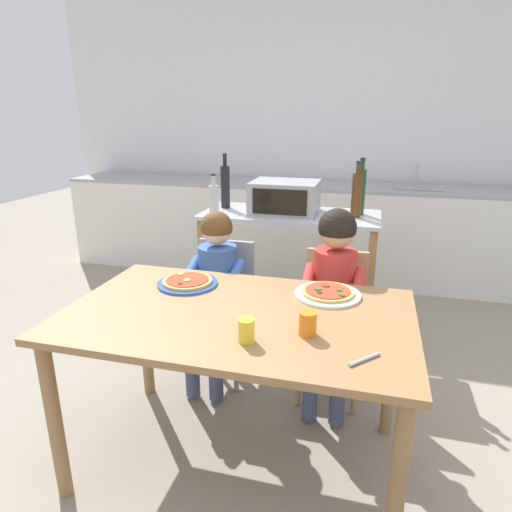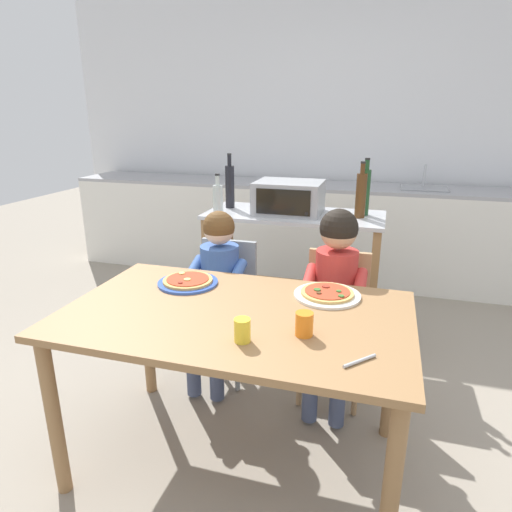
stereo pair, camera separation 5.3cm
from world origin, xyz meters
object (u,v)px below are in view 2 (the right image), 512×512
kitchen_island_cart (293,255)px  pizza_plate_white (327,294)px  bottle_slim_sauce (365,191)px  child_in_red_shirt (334,286)px  pizza_plate_blue_rimmed (188,281)px  bottle_dark_olive_oil (361,194)px  dining_chair_right (335,314)px  toaster_oven (289,197)px  bottle_clear_vinegar (218,198)px  dining_chair_left (224,298)px  drinking_cup_orange (304,324)px  serving_spoon (360,361)px  bottle_squat_spirits (230,186)px  child_in_blue_striped_shirt (216,279)px  dining_table (236,333)px  drinking_cup_yellow (242,330)px

kitchen_island_cart → pizza_plate_white: (0.37, -1.05, 0.17)m
bottle_slim_sauce → child_in_red_shirt: size_ratio=0.35×
bottle_slim_sauce → pizza_plate_blue_rimmed: bottle_slim_sauce is taller
bottle_dark_olive_oil → dining_chair_right: size_ratio=0.45×
toaster_oven → bottle_clear_vinegar: bottle_clear_vinegar is taller
dining_chair_left → dining_chair_right: bearing=-2.8°
pizza_plate_blue_rimmed → drinking_cup_orange: size_ratio=3.18×
serving_spoon → bottle_slim_sauce: bearing=93.4°
kitchen_island_cart → bottle_squat_spirits: 0.67m
bottle_dark_olive_oil → child_in_blue_striped_shirt: bottle_dark_olive_oil is taller
bottle_clear_vinegar → drinking_cup_orange: 1.53m
child_in_red_shirt → pizza_plate_white: 0.31m
child_in_blue_striped_shirt → child_in_red_shirt: child_in_red_shirt is taller
bottle_squat_spirits → dining_table: size_ratio=0.27×
child_in_red_shirt → drinking_cup_yellow: bearing=-106.6°
child_in_blue_striped_shirt → drinking_cup_orange: 0.97m
kitchen_island_cart → pizza_plate_white: bearing=-70.5°
child_in_blue_striped_shirt → serving_spoon: (0.85, -0.85, 0.12)m
bottle_squat_spirits → child_in_blue_striped_shirt: bottle_squat_spirits is taller
bottle_clear_vinegar → child_in_blue_striped_shirt: (0.19, -0.55, -0.35)m
toaster_oven → dining_chair_left: 0.84m
bottle_squat_spirits → serving_spoon: bearing=-57.6°
toaster_oven → serving_spoon: 1.70m
dining_chair_left → drinking_cup_yellow: (0.43, -0.95, 0.32)m
bottle_slim_sauce → drinking_cup_orange: size_ratio=4.12×
pizza_plate_blue_rimmed → child_in_red_shirt: bearing=27.0°
bottle_clear_vinegar → dining_chair_right: (0.86, -0.46, -0.52)m
bottle_clear_vinegar → drinking_cup_orange: bottle_clear_vinegar is taller
pizza_plate_blue_rimmed → drinking_cup_yellow: 0.63m
kitchen_island_cart → dining_chair_left: bearing=-116.1°
drinking_cup_orange → serving_spoon: size_ratio=0.65×
dining_table → dining_chair_right: dining_chair_right is taller
dining_table → serving_spoon: bearing=-26.1°
dining_chair_right → child_in_blue_striped_shirt: 0.69m
dining_chair_right → serving_spoon: size_ratio=5.79×
pizza_plate_white → child_in_red_shirt: bearing=90.0°
bottle_dark_olive_oil → serving_spoon: (0.12, -1.57, -0.28)m
dining_chair_left → drinking_cup_orange: 1.10m
drinking_cup_orange → bottle_slim_sauce: bearing=85.7°
dining_table → child_in_blue_striped_shirt: (-0.32, 0.60, -0.01)m
kitchen_island_cart → drinking_cup_yellow: bearing=-85.1°
dining_chair_left → bottle_squat_spirits: bearing=106.1°
child_in_blue_striped_shirt → serving_spoon: bearing=-45.2°
child_in_red_shirt → bottle_dark_olive_oil: bearing=85.4°
bottle_dark_olive_oil → dining_chair_right: 0.85m
pizza_plate_blue_rimmed → drinking_cup_orange: (0.63, -0.35, 0.03)m
drinking_cup_yellow → child_in_blue_striped_shirt: bearing=117.4°
kitchen_island_cart → child_in_red_shirt: bearing=-63.6°
child_in_blue_striped_shirt → pizza_plate_white: 0.75m
bottle_squat_spirits → pizza_plate_white: bearing=-52.3°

